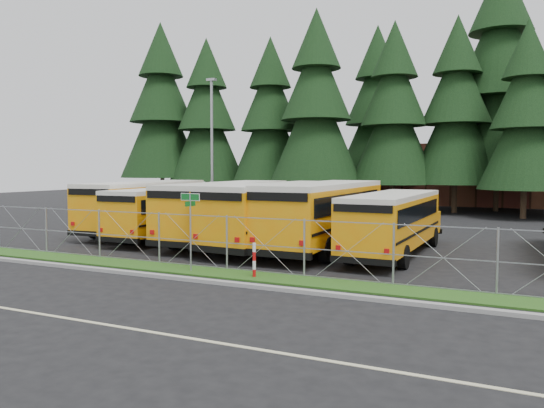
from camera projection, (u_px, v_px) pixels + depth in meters
The scene contains 25 objects.
ground at pixel (264, 268), 19.66m from camera, with size 120.00×120.00×0.00m, color black.
curb at pixel (221, 283), 16.85m from camera, with size 50.00×0.25×0.12m, color gray.
grass_verge at pixel (242, 275), 18.12m from camera, with size 50.00×1.40×0.06m, color #204714.
road_lane_line at pixel (115, 326), 12.43m from camera, with size 50.00×0.12×0.01m, color beige.
chainlink_fence at pixel (252, 245), 18.69m from camera, with size 44.00×0.10×2.00m, color #96999E, non-canonical shape.
brick_building at pixel (492, 174), 53.05m from camera, with size 22.00×10.00×6.00m, color brown.
bus_1 at pixel (149, 207), 30.04m from camera, with size 2.62×11.09×2.91m, color orange, non-canonical shape.
bus_2 at pixel (176, 213), 27.71m from camera, with size 2.39×10.14×2.66m, color orange, non-canonical shape.
bus_3 at pixel (231, 212), 26.46m from camera, with size 2.67×11.33×2.97m, color orange, non-canonical shape.
bus_4 at pixel (282, 215), 24.73m from camera, with size 2.69×11.40×2.99m, color orange, non-canonical shape.
bus_5 at pixel (327, 216), 23.96m from camera, with size 2.74×11.59×3.04m, color orange, non-canonical shape.
bus_6 at pixel (395, 224), 22.33m from camera, with size 2.38×10.07×2.64m, color orange, non-canonical shape.
street_sign at pixel (190, 215), 18.73m from camera, with size 0.84×0.55×2.81m.
striped_bollard at pixel (254, 261), 17.74m from camera, with size 0.11×0.11×1.20m, color #B20C0C.
light_standard at pixel (212, 143), 38.68m from camera, with size 0.70×0.35×10.14m.
conifer_0 at pixel (162, 114), 53.41m from camera, with size 8.23×8.23×18.20m, color black, non-canonical shape.
conifer_1 at pixel (207, 122), 51.57m from camera, with size 7.32×7.32×16.19m, color black, non-canonical shape.
conifer_2 at pixel (270, 123), 48.30m from camera, with size 7.02×7.02×15.53m, color black, non-canonical shape.
conifer_3 at pixel (316, 111), 44.46m from camera, with size 7.66×7.66×16.95m, color black, non-canonical shape.
conifer_4 at pixel (394, 117), 43.75m from camera, with size 7.12×7.12×15.74m, color black, non-canonical shape.
conifer_5 at pixel (456, 115), 42.82m from camera, with size 7.20×7.20×15.93m, color black, non-canonical shape.
conifer_6 at pixel (526, 119), 37.93m from camera, with size 6.46×6.46×14.29m, color black, non-canonical shape.
conifer_10 at pixel (269, 121), 56.32m from camera, with size 7.76×7.76×17.16m, color black, non-canonical shape.
conifer_11 at pixel (377, 116), 50.77m from camera, with size 7.79×7.79×17.22m, color black, non-canonical shape.
conifer_12 at pixel (499, 85), 44.14m from camera, with size 9.52×9.52×21.06m, color black, non-canonical shape.
Camera 1 is at (8.52, -17.48, 3.73)m, focal length 35.00 mm.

